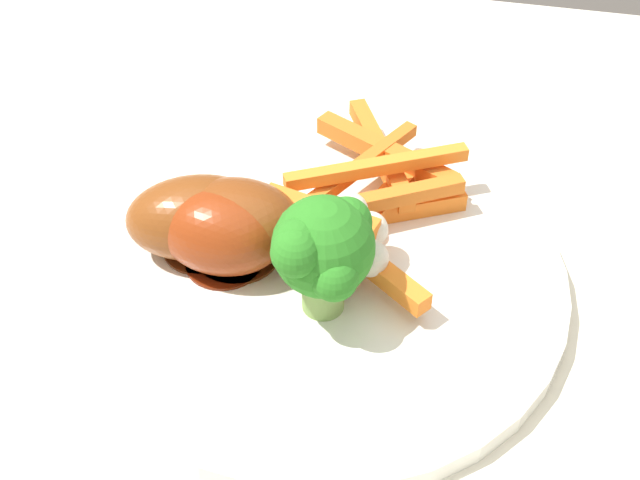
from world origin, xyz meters
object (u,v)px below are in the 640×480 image
object	(u,v)px
broccoli_floret_front	(321,250)
chicken_drumstick_near	(232,234)
dinner_plate	(320,276)
chicken_drumstick_far	(242,224)
dining_table	(376,415)
carrot_fries_pile	(369,193)
chicken_drumstick_extra	(209,218)

from	to	relation	value
broccoli_floret_front	chicken_drumstick_near	xyz separation A→B (m)	(0.05, -0.02, -0.02)
dinner_plate	chicken_drumstick_far	xyz separation A→B (m)	(0.04, -0.00, 0.03)
dining_table	chicken_drumstick_near	world-z (taller)	chicken_drumstick_near
dining_table	chicken_drumstick_far	size ratio (longest dim) A/B	9.16
dinner_plate	chicken_drumstick_near	size ratio (longest dim) A/B	2.16
dinner_plate	carrot_fries_pile	xyz separation A→B (m)	(-0.02, -0.05, 0.02)
chicken_drumstick_far	dining_table	bearing A→B (deg)	-170.96
chicken_drumstick_far	broccoli_floret_front	bearing A→B (deg)	148.52
dinner_plate	chicken_drumstick_far	size ratio (longest dim) A/B	2.22
dining_table	chicken_drumstick_near	bearing A→B (deg)	14.27
broccoli_floret_front	chicken_drumstick_far	distance (m)	0.06
dining_table	chicken_drumstick_far	bearing A→B (deg)	9.04
broccoli_floret_front	chicken_drumstick_extra	distance (m)	0.08
dinner_plate	chicken_drumstick_near	world-z (taller)	chicken_drumstick_near
dining_table	chicken_drumstick_far	world-z (taller)	chicken_drumstick_far
carrot_fries_pile	chicken_drumstick_extra	world-z (taller)	chicken_drumstick_extra
broccoli_floret_front	carrot_fries_pile	size ratio (longest dim) A/B	0.40
dinner_plate	chicken_drumstick_extra	xyz separation A→B (m)	(0.06, -0.00, 0.03)
chicken_drumstick_far	chicken_drumstick_extra	size ratio (longest dim) A/B	0.91
broccoli_floret_front	chicken_drumstick_far	world-z (taller)	broccoli_floret_front
broccoli_floret_front	chicken_drumstick_extra	xyz separation A→B (m)	(0.07, -0.03, -0.02)
chicken_drumstick_near	chicken_drumstick_extra	xyz separation A→B (m)	(0.02, -0.01, -0.00)
dinner_plate	dining_table	bearing A→B (deg)	-159.25
chicken_drumstick_far	chicken_drumstick_near	bearing A→B (deg)	69.42
chicken_drumstick_near	chicken_drumstick_far	world-z (taller)	same
dinner_plate	carrot_fries_pile	bearing A→B (deg)	-109.12
broccoli_floret_front	carrot_fries_pile	world-z (taller)	broccoli_floret_front
chicken_drumstick_far	chicken_drumstick_extra	bearing A→B (deg)	-6.29
dining_table	chicken_drumstick_near	xyz separation A→B (m)	(0.08, 0.02, 0.16)
carrot_fries_pile	chicken_drumstick_extra	bearing A→B (deg)	31.03
dinner_plate	carrot_fries_pile	size ratio (longest dim) A/B	1.57
chicken_drumstick_extra	broccoli_floret_front	bearing A→B (deg)	154.76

